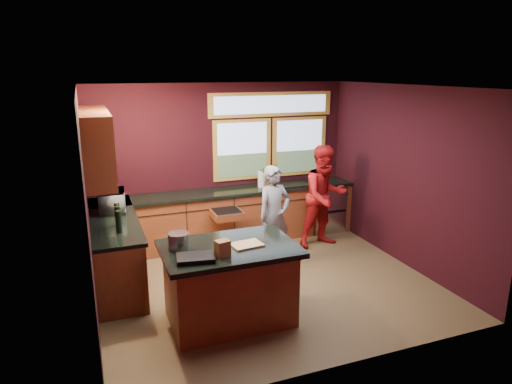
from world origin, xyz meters
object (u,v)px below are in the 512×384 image
island (230,283)px  stock_pot (179,241)px  person_grey (274,216)px  cutting_board (247,245)px  person_red (325,196)px

island → stock_pot: stock_pot is taller
person_grey → cutting_board: size_ratio=4.40×
person_grey → person_red: 1.16m
person_red → cutting_board: 2.70m
stock_pot → island: bearing=-15.3°
island → person_red: size_ratio=0.90×
island → person_grey: 1.77m
island → person_red: (2.22, 1.74, 0.38)m
person_red → island: bearing=-147.4°
stock_pot → person_red: bearing=29.9°
person_grey → person_red: (1.09, 0.41, 0.09)m
person_red → cutting_board: size_ratio=4.92×
person_grey → stock_pot: person_grey is taller
island → person_red: person_red is taller
island → stock_pot: bearing=164.7°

